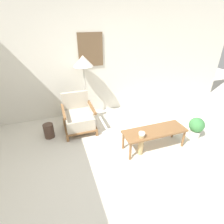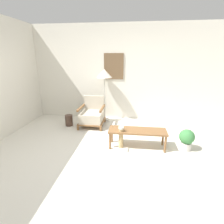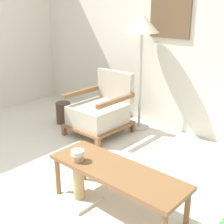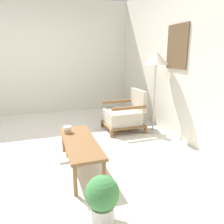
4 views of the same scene
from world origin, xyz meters
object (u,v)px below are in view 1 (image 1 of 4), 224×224
(potted_plant, at_px, (196,127))
(floor_lamp, at_px, (83,65))
(armchair, at_px, (78,117))
(coffee_table, at_px, (155,132))
(scratching_post, at_px, (141,147))
(vase, at_px, (49,131))

(potted_plant, bearing_deg, floor_lamp, 141.20)
(armchair, height_order, coffee_table, armchair)
(potted_plant, relative_size, scratching_post, 0.91)
(coffee_table, distance_m, scratching_post, 0.39)
(armchair, xyz_separation_m, coffee_table, (1.20, -1.08, 0.04))
(armchair, distance_m, scratching_post, 1.48)
(vase, xyz_separation_m, scratching_post, (1.51, -1.10, 0.02))
(floor_lamp, height_order, vase, floor_lamp)
(coffee_table, relative_size, scratching_post, 2.44)
(vase, xyz_separation_m, potted_plant, (2.82, -0.98, 0.10))
(armchair, distance_m, floor_lamp, 1.13)
(potted_plant, distance_m, scratching_post, 1.32)
(floor_lamp, bearing_deg, potted_plant, -38.80)
(coffee_table, bearing_deg, vase, 151.62)
(coffee_table, height_order, vase, coffee_table)
(scratching_post, bearing_deg, potted_plant, 5.26)
(vase, bearing_deg, floor_lamp, 31.58)
(floor_lamp, bearing_deg, coffee_table, -59.02)
(armchair, xyz_separation_m, floor_lamp, (0.27, 0.47, 1.00))
(scratching_post, bearing_deg, coffee_table, 18.39)
(scratching_post, bearing_deg, vase, 143.92)
(vase, distance_m, scratching_post, 1.87)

